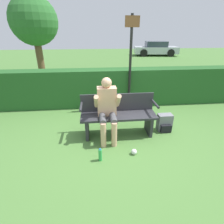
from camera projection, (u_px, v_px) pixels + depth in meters
The scene contains 10 objects.
ground_plane at pixel (118, 134), 3.87m from camera, with size 40.00×40.00×0.00m, color #4C7A38.
hedge_back at pixel (111, 87), 5.23m from camera, with size 12.00×0.54×1.08m.
park_bench at pixel (118, 115), 3.73m from camera, with size 1.59×0.48×0.87m.
person_seated at pixel (107, 107), 3.50m from camera, with size 0.52×0.62×1.26m.
backpack at pixel (165, 123), 3.96m from camera, with size 0.32×0.26×0.39m.
water_bottle at pixel (100, 155), 3.04m from camera, with size 0.06×0.06×0.25m.
signpost at pixel (130, 59), 4.60m from camera, with size 0.36×0.09×2.46m.
parked_car at pixel (156, 49), 15.91m from camera, with size 4.00×2.11×1.23m.
tree at pixel (34, 22), 7.40m from camera, with size 2.01×2.01×3.47m.
litter_crumple at pixel (134, 152), 3.22m from camera, with size 0.10×0.10×0.10m.
Camera 1 is at (-0.47, -3.27, 2.08)m, focal length 28.00 mm.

